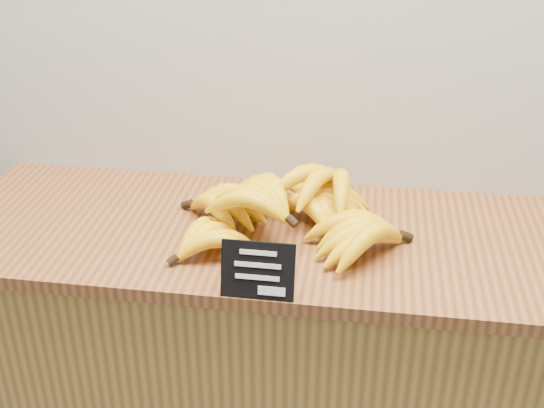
# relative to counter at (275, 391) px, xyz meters

# --- Properties ---
(counter) EXTENTS (1.29, 0.50, 0.90)m
(counter) POSITION_rel_counter_xyz_m (0.00, 0.00, 0.00)
(counter) COLOR #A57D35
(counter) RESTS_ON ground
(counter_top) EXTENTS (1.49, 0.54, 0.03)m
(counter_top) POSITION_rel_counter_xyz_m (0.00, 0.00, 0.47)
(counter_top) COLOR brown
(counter_top) RESTS_ON counter
(chalkboard_sign) EXTENTS (0.14, 0.03, 0.11)m
(chalkboard_sign) POSITION_rel_counter_xyz_m (0.00, -0.25, 0.53)
(chalkboard_sign) COLOR black
(chalkboard_sign) RESTS_ON counter_top
(banana_pile) EXTENTS (0.52, 0.38, 0.12)m
(banana_pile) POSITION_rel_counter_xyz_m (0.04, 0.01, 0.53)
(banana_pile) COLOR yellow
(banana_pile) RESTS_ON counter_top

